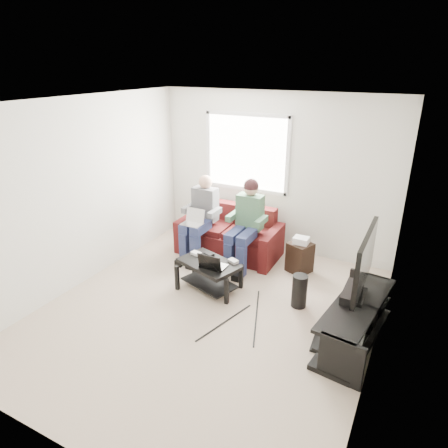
# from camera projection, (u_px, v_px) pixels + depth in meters

# --- Properties ---
(floor) EXTENTS (4.50, 4.50, 0.00)m
(floor) POSITION_uv_depth(u_px,v_px,m) (207.00, 312.00, 5.15)
(floor) COLOR #B6A08E
(floor) RESTS_ON ground
(ceiling) EXTENTS (4.50, 4.50, 0.00)m
(ceiling) POSITION_uv_depth(u_px,v_px,m) (204.00, 103.00, 4.17)
(ceiling) COLOR white
(ceiling) RESTS_ON wall_back
(wall_back) EXTENTS (4.50, 0.00, 4.50)m
(wall_back) POSITION_uv_depth(u_px,v_px,m) (274.00, 174.00, 6.51)
(wall_back) COLOR silver
(wall_back) RESTS_ON floor
(wall_front) EXTENTS (4.50, 0.00, 4.50)m
(wall_front) POSITION_uv_depth(u_px,v_px,m) (47.00, 321.00, 2.81)
(wall_front) COLOR silver
(wall_front) RESTS_ON floor
(wall_left) EXTENTS (0.00, 4.50, 4.50)m
(wall_left) POSITION_uv_depth(u_px,v_px,m) (80.00, 194.00, 5.51)
(wall_left) COLOR silver
(wall_left) RESTS_ON floor
(wall_right) EXTENTS (0.00, 4.50, 4.50)m
(wall_right) POSITION_uv_depth(u_px,v_px,m) (387.00, 253.00, 3.81)
(wall_right) COLOR silver
(wall_right) RESTS_ON floor
(window) EXTENTS (1.48, 0.04, 1.28)m
(window) POSITION_uv_depth(u_px,v_px,m) (246.00, 153.00, 6.59)
(window) COLOR white
(window) RESTS_ON wall_back
(sofa) EXTENTS (1.68, 0.85, 0.79)m
(sofa) POSITION_uv_depth(u_px,v_px,m) (230.00, 236.00, 6.65)
(sofa) COLOR #4E1413
(sofa) RESTS_ON floor
(person_left) EXTENTS (0.40, 0.70, 1.32)m
(person_left) POSITION_uv_depth(u_px,v_px,m) (201.00, 214.00, 6.44)
(person_left) COLOR navy
(person_left) RESTS_ON sofa
(person_right) EXTENTS (0.40, 0.71, 1.36)m
(person_right) POSITION_uv_depth(u_px,v_px,m) (246.00, 218.00, 6.09)
(person_right) COLOR navy
(person_right) RESTS_ON sofa
(laptop_silver) EXTENTS (0.35, 0.26, 0.24)m
(laptop_silver) POSITION_uv_depth(u_px,v_px,m) (193.00, 221.00, 6.25)
(laptop_silver) COLOR silver
(laptop_silver) RESTS_ON person_left
(coffee_table) EXTENTS (0.96, 0.75, 0.42)m
(coffee_table) POSITION_uv_depth(u_px,v_px,m) (209.00, 269.00, 5.57)
(coffee_table) COLOR black
(coffee_table) RESTS_ON floor
(laptop_black) EXTENTS (0.39, 0.32, 0.24)m
(laptop_black) POSITION_uv_depth(u_px,v_px,m) (214.00, 259.00, 5.37)
(laptop_black) COLOR black
(laptop_black) RESTS_ON coffee_table
(controller_a) EXTENTS (0.15, 0.11, 0.04)m
(controller_a) POSITION_uv_depth(u_px,v_px,m) (196.00, 253.00, 5.74)
(controller_a) COLOR silver
(controller_a) RESTS_ON coffee_table
(controller_b) EXTENTS (0.16, 0.13, 0.04)m
(controller_b) POSITION_uv_depth(u_px,v_px,m) (209.00, 254.00, 5.71)
(controller_b) COLOR black
(controller_b) RESTS_ON coffee_table
(controller_c) EXTENTS (0.16, 0.14, 0.04)m
(controller_c) POSITION_uv_depth(u_px,v_px,m) (233.00, 261.00, 5.52)
(controller_c) COLOR gray
(controller_c) RESTS_ON coffee_table
(tv_stand) EXTENTS (0.66, 1.58, 0.51)m
(tv_stand) POSITION_uv_depth(u_px,v_px,m) (355.00, 323.00, 4.56)
(tv_stand) COLOR black
(tv_stand) RESTS_ON floor
(tv) EXTENTS (0.12, 1.10, 0.81)m
(tv) POSITION_uv_depth(u_px,v_px,m) (365.00, 262.00, 4.36)
(tv) COLOR black
(tv) RESTS_ON tv_stand
(soundbar) EXTENTS (0.12, 0.50, 0.10)m
(soundbar) POSITION_uv_depth(u_px,v_px,m) (349.00, 292.00, 4.57)
(soundbar) COLOR black
(soundbar) RESTS_ON tv_stand
(drink_cup) EXTENTS (0.08, 0.08, 0.12)m
(drink_cup) POSITION_uv_depth(u_px,v_px,m) (364.00, 272.00, 4.97)
(drink_cup) COLOR #B5784E
(drink_cup) RESTS_ON tv_stand
(console_white) EXTENTS (0.30, 0.22, 0.06)m
(console_white) POSITION_uv_depth(u_px,v_px,m) (348.00, 338.00, 4.20)
(console_white) COLOR silver
(console_white) RESTS_ON tv_stand
(console_grey) EXTENTS (0.34, 0.26, 0.08)m
(console_grey) POSITION_uv_depth(u_px,v_px,m) (360.00, 304.00, 4.77)
(console_grey) COLOR gray
(console_grey) RESTS_ON tv_stand
(console_black) EXTENTS (0.38, 0.30, 0.07)m
(console_black) POSITION_uv_depth(u_px,v_px,m) (355.00, 320.00, 4.49)
(console_black) COLOR black
(console_black) RESTS_ON tv_stand
(subwoofer) EXTENTS (0.20, 0.20, 0.45)m
(subwoofer) POSITION_uv_depth(u_px,v_px,m) (299.00, 291.00, 5.20)
(subwoofer) COLOR black
(subwoofer) RESTS_ON floor
(keyboard_floor) EXTENTS (0.20, 0.51, 0.03)m
(keyboard_floor) POSITION_uv_depth(u_px,v_px,m) (321.00, 339.00, 4.62)
(keyboard_floor) COLOR black
(keyboard_floor) RESTS_ON floor
(end_table) EXTENTS (0.32, 0.32, 0.57)m
(end_table) POSITION_uv_depth(u_px,v_px,m) (300.00, 256.00, 6.06)
(end_table) COLOR black
(end_table) RESTS_ON floor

